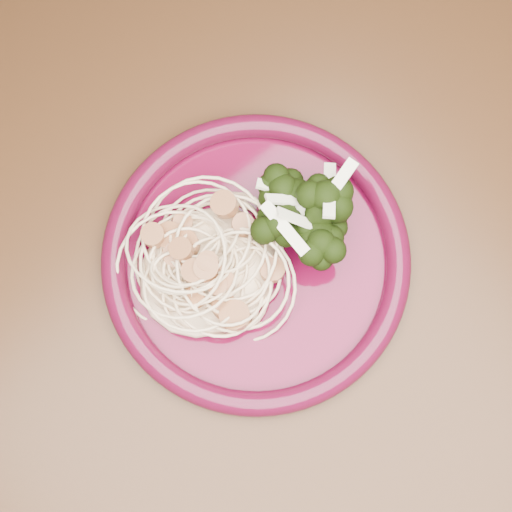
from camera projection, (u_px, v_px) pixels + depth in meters
The scene contains 6 objects.
dining_table at pixel (306, 264), 0.72m from camera, with size 1.20×0.80×0.75m.
dinner_plate at pixel (256, 259), 0.61m from camera, with size 0.35×0.35×0.02m.
spaghetti_pile at pixel (208, 269), 0.59m from camera, with size 0.12×0.11×0.03m, color beige.
scallop_cluster at pixel (205, 260), 0.56m from camera, with size 0.12×0.12×0.04m, color #AC7045, non-canonical shape.
broccoli_pile at pixel (316, 237), 0.59m from camera, with size 0.08×0.14×0.05m, color black.
onion_garnish at pixel (319, 227), 0.56m from camera, with size 0.06×0.09×0.05m, color white, non-canonical shape.
Camera 1 is at (-0.14, -0.09, 1.35)m, focal length 50.00 mm.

